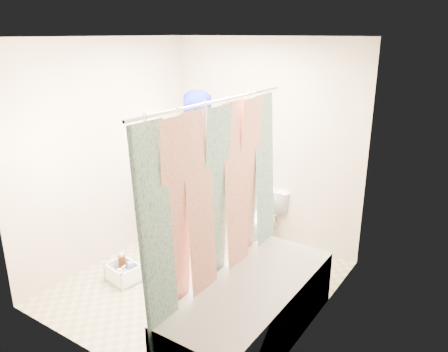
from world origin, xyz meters
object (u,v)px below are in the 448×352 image
Objects in this scene: bathtub at (252,309)px; cleaning_caddy at (124,274)px; plumber at (194,172)px; toilet at (262,219)px.

cleaning_caddy is at bearing 179.68° from bathtub.
bathtub is 1.88m from plumber.
plumber is 1.35m from cleaning_caddy.
toilet is 1.90× the size of cleaning_caddy.
bathtub is 4.90× the size of cleaning_caddy.
cleaning_caddy is (-1.51, 0.01, -0.18)m from bathtub.
plumber is 5.18× the size of cleaning_caddy.
cleaning_caddy is (-0.11, -1.05, -0.84)m from plumber.
bathtub is 1.52m from cleaning_caddy.
toilet is 0.99m from plumber.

